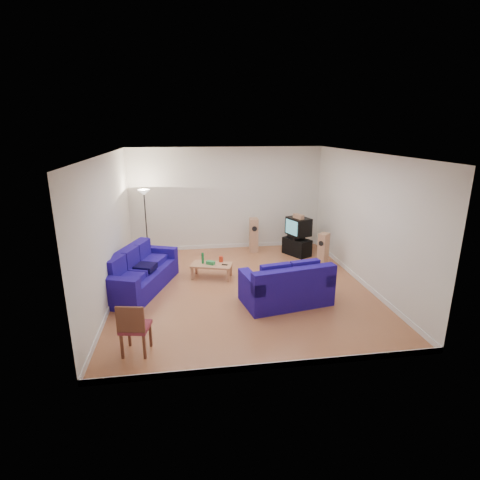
{
  "coord_description": "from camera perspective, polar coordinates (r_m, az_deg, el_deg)",
  "views": [
    {
      "loc": [
        -1.29,
        -8.31,
        3.73
      ],
      "look_at": [
        0.0,
        0.4,
        1.1
      ],
      "focal_mm": 28.0,
      "sensor_mm": 36.0,
      "label": 1
    }
  ],
  "objects": [
    {
      "name": "floor_lamp",
      "position": [
        11.1,
        -14.35,
        5.63
      ],
      "size": [
        0.35,
        0.35,
        2.07
      ],
      "color": "black",
      "rests_on": "ground"
    },
    {
      "name": "sofa_loveseat",
      "position": [
        8.36,
        7.16,
        -7.31
      ],
      "size": [
        2.04,
        1.37,
        0.94
      ],
      "rotation": [
        0.0,
        0.0,
        0.18
      ],
      "color": "#120377",
      "rests_on": "ground"
    },
    {
      "name": "remote",
      "position": [
        9.6,
        -2.35,
        -3.78
      ],
      "size": [
        0.15,
        0.1,
        0.02
      ],
      "primitive_type": "cube",
      "rotation": [
        0.0,
        0.0,
        -0.4
      ],
      "color": "black",
      "rests_on": "coffee_table"
    },
    {
      "name": "speaker_right",
      "position": [
        10.66,
        12.56,
        -1.51
      ],
      "size": [
        0.36,
        0.36,
        0.97
      ],
      "rotation": [
        0.0,
        0.0,
        -0.85
      ],
      "color": "tan",
      "rests_on": "ground"
    },
    {
      "name": "speaker_left",
      "position": [
        11.64,
        2.1,
        0.73
      ],
      "size": [
        0.27,
        0.35,
        1.08
      ],
      "rotation": [
        0.0,
        0.0,
        -0.06
      ],
      "color": "tan",
      "rests_on": "ground"
    },
    {
      "name": "room",
      "position": [
        8.69,
        0.39,
        2.06
      ],
      "size": [
        6.01,
        6.51,
        3.21
      ],
      "color": "brown",
      "rests_on": "ground"
    },
    {
      "name": "sofa_three_seat",
      "position": [
        9.34,
        -15.42,
        -5.22
      ],
      "size": [
        1.81,
        2.63,
        0.94
      ],
      "rotation": [
        0.0,
        0.0,
        -1.92
      ],
      "color": "#120377",
      "rests_on": "ground"
    },
    {
      "name": "centre_speaker",
      "position": [
        11.29,
        8.91,
        3.57
      ],
      "size": [
        0.27,
        0.39,
        0.13
      ],
      "primitive_type": "cube",
      "rotation": [
        0.0,
        0.0,
        -1.18
      ],
      "color": "tan",
      "rests_on": "television"
    },
    {
      "name": "television",
      "position": [
        11.46,
        8.88,
        2.07
      ],
      "size": [
        0.72,
        0.83,
        0.54
      ],
      "rotation": [
        0.0,
        0.0,
        -1.21
      ],
      "color": "black",
      "rests_on": "av_receiver"
    },
    {
      "name": "dining_chair",
      "position": [
        6.69,
        -15.88,
        -12.54
      ],
      "size": [
        0.54,
        0.54,
        0.97
      ],
      "rotation": [
        0.0,
        0.0,
        -0.18
      ],
      "color": "brown",
      "rests_on": "ground"
    },
    {
      "name": "coffee_table",
      "position": [
        9.7,
        -4.34,
        -3.97
      ],
      "size": [
        1.14,
        0.8,
        0.38
      ],
      "rotation": [
        0.0,
        0.0,
        -0.3
      ],
      "color": "tan",
      "rests_on": "ground"
    },
    {
      "name": "tv_stand",
      "position": [
        11.58,
        8.65,
        -1.01
      ],
      "size": [
        0.82,
        0.96,
        0.51
      ],
      "primitive_type": "cube",
      "rotation": [
        0.0,
        0.0,
        -1.06
      ],
      "color": "black",
      "rests_on": "ground"
    },
    {
      "name": "bottle",
      "position": [
        9.71,
        -5.7,
        -2.77
      ],
      "size": [
        0.08,
        0.08,
        0.28
      ],
      "primitive_type": "cylinder",
      "rotation": [
        0.0,
        0.0,
        -0.19
      ],
      "color": "#197233",
      "rests_on": "coffee_table"
    },
    {
      "name": "tissue_box",
      "position": [
        9.65,
        -4.51,
        -3.47
      ],
      "size": [
        0.24,
        0.22,
        0.09
      ],
      "primitive_type": "cube",
      "rotation": [
        0.0,
        0.0,
        -0.58
      ],
      "color": "green",
      "rests_on": "coffee_table"
    },
    {
      "name": "red_canister",
      "position": [
        9.81,
        -2.91,
        -2.93
      ],
      "size": [
        0.11,
        0.11,
        0.15
      ],
      "primitive_type": "cylinder",
      "rotation": [
        0.0,
        0.0,
        0.02
      ],
      "color": "red",
      "rests_on": "coffee_table"
    },
    {
      "name": "av_receiver",
      "position": [
        11.51,
        8.55,
        0.49
      ],
      "size": [
        0.47,
        0.53,
        0.11
      ],
      "primitive_type": "cube",
      "rotation": [
        0.0,
        0.0,
        -1.33
      ],
      "color": "black",
      "rests_on": "tv_stand"
    }
  ]
}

